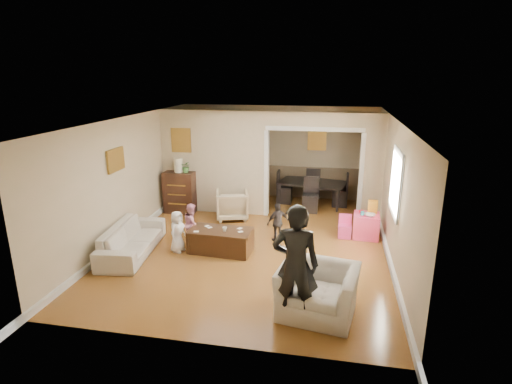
% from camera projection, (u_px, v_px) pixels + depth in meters
% --- Properties ---
extents(floor, '(7.00, 7.00, 0.00)m').
position_uv_depth(floor, '(254.00, 242.00, 8.78)').
color(floor, '#9E6028').
rests_on(floor, ground).
extents(partition_left, '(2.75, 0.18, 2.60)m').
position_uv_depth(partition_left, '(215.00, 162.00, 10.36)').
color(partition_left, '#C9B393').
rests_on(partition_left, ground).
extents(partition_right, '(0.55, 0.18, 2.60)m').
position_uv_depth(partition_right, '(372.00, 169.00, 9.66)').
color(partition_right, '#C9B393').
rests_on(partition_right, ground).
extents(partition_header, '(2.22, 0.18, 0.35)m').
position_uv_depth(partition_header, '(315.00, 119.00, 9.59)').
color(partition_header, '#C9B393').
rests_on(partition_header, partition_right).
extents(window_pane, '(0.03, 0.95, 1.10)m').
position_uv_depth(window_pane, '(397.00, 183.00, 7.47)').
color(window_pane, white).
rests_on(window_pane, ground).
extents(framed_art_partition, '(0.45, 0.03, 0.55)m').
position_uv_depth(framed_art_partition, '(181.00, 140.00, 10.26)').
color(framed_art_partition, brown).
rests_on(framed_art_partition, partition_left).
extents(framed_art_sofa_wall, '(0.03, 0.55, 0.40)m').
position_uv_depth(framed_art_sofa_wall, '(116.00, 160.00, 8.20)').
color(framed_art_sofa_wall, brown).
extents(framed_art_alcove, '(0.45, 0.03, 0.55)m').
position_uv_depth(framed_art_alcove, '(317.00, 139.00, 11.34)').
color(framed_art_alcove, brown).
extents(sofa, '(1.00, 2.06, 0.58)m').
position_uv_depth(sofa, '(132.00, 239.00, 8.15)').
color(sofa, beige).
rests_on(sofa, ground).
extents(armchair_back, '(0.94, 0.95, 0.71)m').
position_uv_depth(armchair_back, '(232.00, 205.00, 10.08)').
color(armchair_back, tan).
rests_on(armchair_back, ground).
extents(armchair_front, '(1.28, 1.16, 0.73)m').
position_uv_depth(armchair_front, '(318.00, 291.00, 6.09)').
color(armchair_front, beige).
rests_on(armchair_front, ground).
extents(dresser, '(0.78, 0.44, 1.07)m').
position_uv_depth(dresser, '(180.00, 192.00, 10.49)').
color(dresser, black).
rests_on(dresser, ground).
extents(table_lamp, '(0.22, 0.22, 0.36)m').
position_uv_depth(table_lamp, '(179.00, 165.00, 10.29)').
color(table_lamp, beige).
rests_on(table_lamp, dresser).
extents(potted_plant, '(0.26, 0.23, 0.29)m').
position_uv_depth(potted_plant, '(186.00, 167.00, 10.26)').
color(potted_plant, '#407132').
rests_on(potted_plant, dresser).
extents(coffee_table, '(1.28, 0.70, 0.46)m').
position_uv_depth(coffee_table, '(221.00, 241.00, 8.24)').
color(coffee_table, '#392012').
rests_on(coffee_table, ground).
extents(coffee_cup, '(0.10, 0.10, 0.09)m').
position_uv_depth(coffee_cup, '(225.00, 229.00, 8.09)').
color(coffee_cup, silver).
rests_on(coffee_cup, coffee_table).
extents(play_table, '(0.57, 0.57, 0.52)m').
position_uv_depth(play_table, '(366.00, 226.00, 8.95)').
color(play_table, '#FB4275').
rests_on(play_table, ground).
extents(cereal_box, '(0.20, 0.08, 0.30)m').
position_uv_depth(cereal_box, '(373.00, 207.00, 8.91)').
color(cereal_box, yellow).
rests_on(cereal_box, play_table).
extents(cyan_cup, '(0.08, 0.08, 0.08)m').
position_uv_depth(cyan_cup, '(362.00, 213.00, 8.84)').
color(cyan_cup, '#24ADB6').
rests_on(cyan_cup, play_table).
extents(toy_block, '(0.09, 0.08, 0.05)m').
position_uv_depth(toy_block, '(361.00, 211.00, 9.01)').
color(toy_block, red).
rests_on(toy_block, play_table).
extents(play_bowl, '(0.24, 0.24, 0.06)m').
position_uv_depth(play_bowl, '(370.00, 215.00, 8.75)').
color(play_bowl, silver).
rests_on(play_bowl, play_table).
extents(dining_table, '(1.95, 1.37, 0.62)m').
position_uv_depth(dining_table, '(312.00, 193.00, 11.19)').
color(dining_table, black).
rests_on(dining_table, ground).
extents(adult_person, '(0.67, 0.45, 1.80)m').
position_uv_depth(adult_person, '(295.00, 265.00, 5.71)').
color(adult_person, black).
rests_on(adult_person, ground).
extents(child_kneel_a, '(0.36, 0.47, 0.85)m').
position_uv_depth(child_kneel_a, '(177.00, 232.00, 8.19)').
color(child_kneel_a, white).
rests_on(child_kneel_a, ground).
extents(child_kneel_b, '(0.44, 0.50, 0.87)m').
position_uv_depth(child_kneel_b, '(192.00, 224.00, 8.59)').
color(child_kneel_b, pink).
rests_on(child_kneel_b, ground).
extents(child_toddler, '(0.52, 0.46, 0.85)m').
position_uv_depth(child_toddler, '(278.00, 222.00, 8.70)').
color(child_toddler, black).
rests_on(child_toddler, ground).
extents(craft_papers, '(0.98, 0.44, 0.00)m').
position_uv_depth(craft_papers, '(219.00, 229.00, 8.21)').
color(craft_papers, white).
rests_on(craft_papers, coffee_table).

